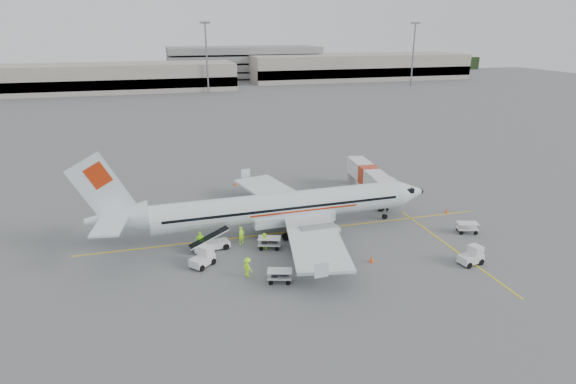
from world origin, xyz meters
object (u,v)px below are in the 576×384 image
object	(u,v)px
tug_mid	(320,245)
belt_loader	(211,237)
tug_fore	(471,255)
jet_bridge	(368,182)
tug_aft	(202,257)
aircraft	(283,188)

from	to	relation	value
tug_mid	belt_loader	bearing A→B (deg)	173.83
belt_loader	tug_fore	xyz separation A→B (m)	(22.61, -9.51, -0.43)
tug_mid	tug_fore	bearing A→B (deg)	-13.60
jet_bridge	tug_mid	bearing A→B (deg)	-124.86
jet_bridge	belt_loader	distance (m)	23.76
tug_aft	tug_fore	bearing A→B (deg)	-55.91
belt_loader	jet_bridge	bearing A→B (deg)	16.27
tug_aft	jet_bridge	bearing A→B (deg)	-10.20
belt_loader	tug_mid	xyz separation A→B (m)	(10.05, -3.38, -0.51)
tug_fore	tug_mid	size ratio (longest dim) A/B	1.11
aircraft	tug_mid	bearing A→B (deg)	-70.50
aircraft	tug_aft	size ratio (longest dim) A/B	15.71
belt_loader	tug_aft	bearing A→B (deg)	-119.85
belt_loader	tug_aft	distance (m)	3.50
tug_fore	tug_aft	bearing A→B (deg)	154.27
tug_aft	tug_mid	bearing A→B (deg)	-41.82
aircraft	belt_loader	distance (m)	8.97
jet_bridge	tug_fore	bearing A→B (deg)	-81.74
belt_loader	tug_aft	xyz separation A→B (m)	(-1.21, -3.26, -0.40)
aircraft	tug_fore	distance (m)	19.25
aircraft	tug_aft	world-z (taller)	aircraft
tug_fore	belt_loader	bearing A→B (deg)	146.15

